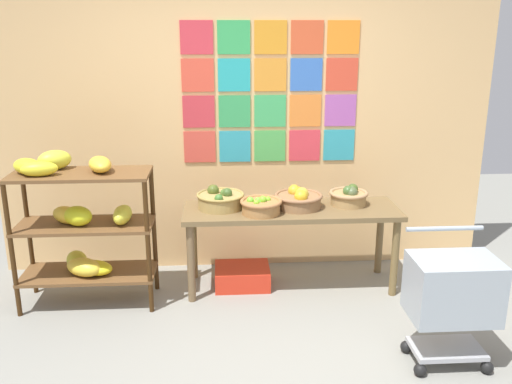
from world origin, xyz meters
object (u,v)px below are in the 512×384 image
display_table (291,219)px  fruit_basket_left (261,206)px  banana_shelf_unit (81,219)px  shopping_cart (452,293)px  fruit_basket_right (220,199)px  fruit_basket_back_left (298,199)px  produce_crate_under_table (242,276)px  fruit_basket_centre (349,196)px

display_table → fruit_basket_left: 0.31m
banana_shelf_unit → shopping_cart: 2.67m
fruit_basket_right → fruit_basket_left: bearing=-27.6°
fruit_basket_back_left → produce_crate_under_table: (-0.46, 0.00, -0.67)m
fruit_basket_back_left → shopping_cart: (0.80, -1.19, -0.26)m
fruit_basket_right → fruit_basket_back_left: bearing=-2.5°
fruit_basket_right → shopping_cart: size_ratio=0.45×
fruit_basket_left → shopping_cart: (1.11, -1.06, -0.25)m
fruit_basket_centre → shopping_cart: shopping_cart is taller
fruit_basket_back_left → fruit_basket_centre: 0.42m
produce_crate_under_table → fruit_basket_right: bearing=172.4°
display_table → fruit_basket_back_left: fruit_basket_back_left is taller
display_table → shopping_cart: shopping_cart is taller
banana_shelf_unit → display_table: bearing=6.2°
fruit_basket_centre → shopping_cart: (0.38, -1.23, -0.26)m
shopping_cart → display_table: bearing=134.9°
display_table → fruit_basket_right: 0.59m
banana_shelf_unit → display_table: (1.61, 0.18, -0.09)m
display_table → fruit_basket_left: size_ratio=5.27×
fruit_basket_back_left → fruit_basket_left: fruit_basket_back_left is taller
display_table → fruit_basket_left: fruit_basket_left is taller
produce_crate_under_table → shopping_cart: (1.26, -1.20, 0.41)m
fruit_basket_centre → fruit_basket_left: 0.75m
fruit_basket_back_left → banana_shelf_unit: bearing=-173.1°
banana_shelf_unit → fruit_basket_centre: size_ratio=3.77×
fruit_basket_left → shopping_cart: bearing=-43.5°
produce_crate_under_table → shopping_cart: size_ratio=0.53×
fruit_basket_centre → display_table: bearing=-171.9°
display_table → fruit_basket_back_left: (0.06, 0.03, 0.16)m
fruit_basket_right → shopping_cart: bearing=-40.6°
fruit_basket_right → produce_crate_under_table: size_ratio=0.85×
banana_shelf_unit → fruit_basket_centre: banana_shelf_unit is taller
display_table → banana_shelf_unit: bearing=-173.8°
banana_shelf_unit → fruit_basket_back_left: bearing=6.9°
fruit_basket_back_left → fruit_basket_right: bearing=177.5°
shopping_cart → fruit_basket_centre: bearing=115.6°
fruit_basket_back_left → fruit_basket_left: 0.34m
display_table → produce_crate_under_table: bearing=175.5°
fruit_basket_centre → shopping_cart: bearing=-72.9°
banana_shelf_unit → produce_crate_under_table: 1.37m
banana_shelf_unit → shopping_cart: bearing=-21.8°
fruit_basket_right → fruit_basket_back_left: size_ratio=0.99×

